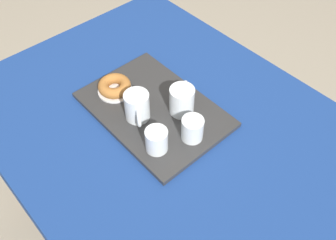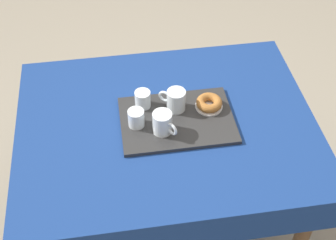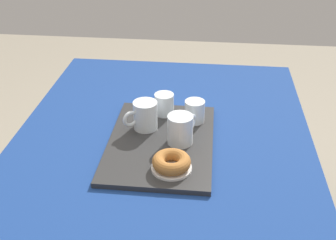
# 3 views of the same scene
# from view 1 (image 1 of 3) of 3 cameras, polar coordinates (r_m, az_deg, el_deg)

# --- Properties ---
(ground_plane) EXTENTS (6.00, 6.00, 0.00)m
(ground_plane) POSITION_cam_1_polar(r_m,az_deg,el_deg) (1.85, -0.56, -15.67)
(ground_plane) COLOR gray
(dining_table) EXTENTS (1.24, 0.97, 0.77)m
(dining_table) POSITION_cam_1_polar(r_m,az_deg,el_deg) (1.27, -0.78, -2.69)
(dining_table) COLOR navy
(dining_table) RESTS_ON ground
(serving_tray) EXTENTS (0.47, 0.33, 0.02)m
(serving_tray) POSITION_cam_1_polar(r_m,az_deg,el_deg) (1.21, -2.22, 1.62)
(serving_tray) COLOR #2D2D2D
(serving_tray) RESTS_ON dining_table
(tea_mug_left) EXTENTS (0.11, 0.09, 0.09)m
(tea_mug_left) POSITION_cam_1_polar(r_m,az_deg,el_deg) (1.15, -4.76, 1.99)
(tea_mug_left) COLOR white
(tea_mug_left) RESTS_ON serving_tray
(tea_mug_right) EXTENTS (0.09, 0.11, 0.09)m
(tea_mug_right) POSITION_cam_1_polar(r_m,az_deg,el_deg) (1.17, 2.15, 2.98)
(tea_mug_right) COLOR white
(tea_mug_right) RESTS_ON serving_tray
(water_glass_near) EXTENTS (0.07, 0.07, 0.08)m
(water_glass_near) POSITION_cam_1_polar(r_m,az_deg,el_deg) (1.08, -1.77, -3.25)
(water_glass_near) COLOR white
(water_glass_near) RESTS_ON serving_tray
(water_glass_far) EXTENTS (0.07, 0.07, 0.08)m
(water_glass_far) POSITION_cam_1_polar(r_m,az_deg,el_deg) (1.10, 3.76, -1.45)
(water_glass_far) COLOR white
(water_glass_far) RESTS_ON serving_tray
(donut_plate_left) EXTENTS (0.12, 0.12, 0.01)m
(donut_plate_left) POSITION_cam_1_polar(r_m,az_deg,el_deg) (1.27, -8.12, 4.51)
(donut_plate_left) COLOR white
(donut_plate_left) RESTS_ON serving_tray
(sugar_donut_left) EXTENTS (0.11, 0.11, 0.04)m
(sugar_donut_left) POSITION_cam_1_polar(r_m,az_deg,el_deg) (1.26, -8.23, 5.21)
(sugar_donut_left) COLOR #A3662D
(sugar_donut_left) RESTS_ON donut_plate_left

